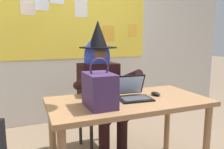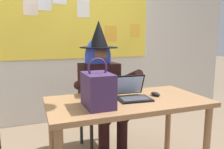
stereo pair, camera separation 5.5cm
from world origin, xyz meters
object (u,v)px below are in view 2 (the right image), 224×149
laptop (132,93)px  person_costumed (101,80)px  computer_mouse (155,94)px  desk_main (128,110)px  handbag (98,90)px  chair_at_desk (97,103)px

laptop → person_costumed: bearing=105.0°
computer_mouse → desk_main: bearing=171.7°
computer_mouse → handbag: size_ratio=0.28×
desk_main → computer_mouse: 0.31m
desk_main → handbag: 0.39m
chair_at_desk → person_costumed: 0.31m
laptop → computer_mouse: 0.24m
person_costumed → computer_mouse: size_ratio=13.85×
computer_mouse → chair_at_desk: bearing=104.4°
laptop → desk_main: bearing=-154.3°
chair_at_desk → desk_main: bearing=-0.4°
person_costumed → computer_mouse: bearing=27.4°
desk_main → computer_mouse: bearing=3.7°
chair_at_desk → person_costumed: (0.01, -0.12, 0.29)m
desk_main → handbag: (-0.30, -0.09, 0.23)m
chair_at_desk → person_costumed: size_ratio=0.63×
desk_main → laptop: (0.05, 0.02, 0.14)m
desk_main → laptop: 0.15m
laptop → chair_at_desk: bearing=104.1°
handbag → computer_mouse: bearing=10.7°
laptop → computer_mouse: laptop is taller
desk_main → chair_at_desk: chair_at_desk is taller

